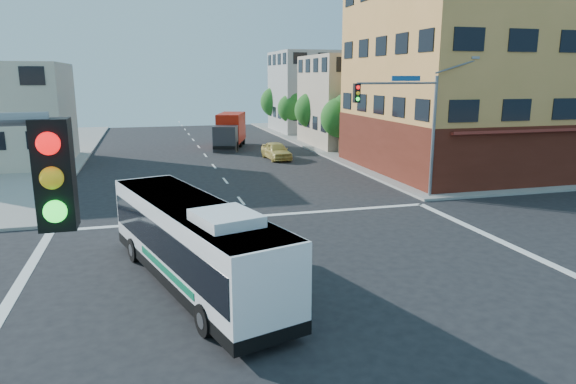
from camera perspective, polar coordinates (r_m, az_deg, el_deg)
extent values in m
plane|color=black|center=(17.46, 2.55, -10.78)|extent=(120.00, 120.00, 0.00)
cube|color=gray|center=(64.55, 23.10, 5.59)|extent=(50.00, 50.00, 0.15)
cube|color=#DA964E|center=(41.96, 21.62, 11.91)|extent=(18.00, 15.00, 14.00)
cube|color=#531D13|center=(42.25, 21.07, 5.14)|extent=(18.09, 15.08, 4.00)
cube|color=maroon|center=(36.66, 27.82, 6.01)|extent=(16.00, 1.60, 0.51)
cube|color=tan|center=(53.96, 8.79, 9.97)|extent=(12.00, 10.00, 9.00)
cube|color=#979692|center=(66.95, 3.84, 11.02)|extent=(12.00, 10.00, 10.00)
cylinder|color=slate|center=(30.62, 15.82, 5.76)|extent=(0.18, 0.18, 7.00)
cylinder|color=slate|center=(28.99, 12.13, 11.74)|extent=(5.01, 0.62, 0.12)
cube|color=black|center=(27.71, 7.64, 10.84)|extent=(0.32, 0.30, 1.00)
sphere|color=#FF0C0C|center=(27.55, 7.80, 11.45)|extent=(0.20, 0.20, 0.20)
sphere|color=yellow|center=(27.55, 7.78, 10.83)|extent=(0.20, 0.20, 0.20)
sphere|color=#19FF33|center=(27.57, 7.76, 10.20)|extent=(0.20, 0.20, 0.20)
cube|color=#155193|center=(29.26, 12.99, 12.20)|extent=(1.80, 0.22, 0.28)
cube|color=gray|center=(32.02, 20.03, 13.85)|extent=(0.50, 0.22, 0.14)
cube|color=black|center=(5.05, -24.48, 1.79)|extent=(0.32, 0.30, 1.00)
sphere|color=#FF0C0C|center=(4.85, -25.11, 4.90)|extent=(0.20, 0.20, 0.20)
sphere|color=yellow|center=(4.89, -24.78, 1.42)|extent=(0.20, 0.20, 0.20)
sphere|color=#19FF33|center=(4.95, -24.46, -1.98)|extent=(0.20, 0.20, 0.20)
cylinder|color=#371F14|center=(46.74, 5.80, 5.29)|extent=(0.28, 0.28, 1.92)
sphere|color=#1F5618|center=(46.50, 5.86, 8.23)|extent=(3.60, 3.60, 3.60)
sphere|color=#1F5618|center=(46.30, 6.49, 9.31)|extent=(2.52, 2.52, 2.52)
cylinder|color=#371F14|center=(54.22, 2.74, 6.40)|extent=(0.28, 0.28, 1.99)
sphere|color=#1F5618|center=(54.00, 2.77, 9.06)|extent=(3.80, 3.80, 3.80)
sphere|color=#1F5618|center=(53.79, 3.29, 10.05)|extent=(2.66, 2.66, 2.66)
cylinder|color=#371F14|center=(61.84, 0.42, 7.15)|extent=(0.28, 0.28, 1.89)
sphere|color=#1F5618|center=(61.66, 0.43, 9.28)|extent=(3.40, 3.40, 3.40)
sphere|color=#1F5618|center=(61.43, 0.87, 10.06)|extent=(2.38, 2.38, 2.38)
cylinder|color=#371F14|center=(69.53, -1.39, 7.82)|extent=(0.28, 0.28, 2.03)
sphere|color=#1F5618|center=(69.36, -1.40, 9.97)|extent=(4.00, 4.00, 4.00)
sphere|color=#1F5618|center=(69.12, -1.02, 10.79)|extent=(2.80, 2.80, 2.80)
cube|color=black|center=(17.88, -10.40, -8.70)|extent=(5.26, 10.94, 0.40)
cube|color=white|center=(17.51, -10.54, -5.37)|extent=(5.24, 10.91, 2.54)
cube|color=black|center=(17.46, -10.56, -4.88)|extent=(5.19, 10.62, 1.12)
cube|color=black|center=(22.34, -15.58, -1.50)|extent=(2.02, 0.65, 1.20)
cube|color=#E5590C|center=(22.17, -15.74, 0.76)|extent=(1.65, 0.53, 0.25)
cube|color=white|center=(17.18, -10.70, -1.50)|extent=(5.14, 10.70, 0.11)
cube|color=white|center=(14.74, -6.91, -2.89)|extent=(2.09, 2.34, 0.32)
cube|color=#096F46|center=(16.97, -13.53, -8.43)|extent=(1.42, 4.71, 0.25)
cube|color=#096F46|center=(17.76, -6.45, -7.18)|extent=(1.42, 4.71, 0.25)
cylinder|color=black|center=(20.66, -16.72, -6.16)|extent=(0.52, 0.97, 0.93)
cylinder|color=#99999E|center=(20.63, -17.06, -6.21)|extent=(0.17, 0.45, 0.46)
cylinder|color=black|center=(21.27, -11.17, -5.31)|extent=(0.52, 0.97, 0.93)
cylinder|color=#99999E|center=(21.31, -10.85, -5.26)|extent=(0.17, 0.45, 0.46)
cylinder|color=black|center=(14.61, -9.23, -13.85)|extent=(0.52, 0.97, 0.93)
cylinder|color=#99999E|center=(14.57, -9.70, -13.95)|extent=(0.17, 0.45, 0.46)
cylinder|color=black|center=(15.46, -1.77, -12.13)|extent=(0.52, 0.97, 0.93)
cylinder|color=#99999E|center=(15.51, -1.37, -12.03)|extent=(0.17, 0.45, 0.46)
cube|color=#292A2E|center=(48.97, -6.93, 5.89)|extent=(2.67, 2.61, 2.42)
cube|color=black|center=(48.06, -7.12, 6.21)|extent=(1.88, 0.67, 0.93)
cube|color=#AF1607|center=(52.36, -6.32, 7.17)|extent=(3.74, 5.65, 2.79)
cube|color=black|center=(51.42, -6.47, 5.44)|extent=(4.25, 7.72, 0.28)
cylinder|color=black|center=(49.41, -8.00, 5.05)|extent=(0.54, 0.97, 0.93)
cylinder|color=black|center=(49.09, -5.74, 5.06)|extent=(0.54, 0.97, 0.93)
cylinder|color=black|center=(52.05, -7.46, 5.45)|extent=(0.54, 0.97, 0.93)
cylinder|color=black|center=(51.74, -5.32, 5.46)|extent=(0.54, 0.97, 0.93)
cylinder|color=black|center=(54.32, -7.04, 5.77)|extent=(0.54, 0.97, 0.93)
cylinder|color=black|center=(54.03, -4.98, 5.78)|extent=(0.54, 0.97, 0.93)
imported|color=#D9BE59|center=(44.08, -1.31, 4.61)|extent=(2.05, 4.46, 1.48)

